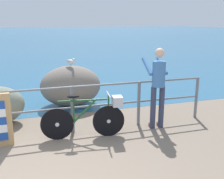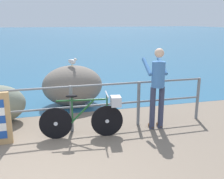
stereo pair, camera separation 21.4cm
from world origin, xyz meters
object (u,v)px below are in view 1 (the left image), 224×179
object	(u,v)px
breakwater_boulder_main	(71,86)
bicycle	(91,116)
seagull	(70,61)
person_at_railing	(158,84)

from	to	relation	value
breakwater_boulder_main	bicycle	bearing A→B (deg)	-87.97
seagull	bicycle	bearing A→B (deg)	-36.63
breakwater_boulder_main	seagull	xyz separation A→B (m)	(0.01, -0.09, 0.70)
bicycle	breakwater_boulder_main	bearing A→B (deg)	99.11
person_at_railing	breakwater_boulder_main	xyz separation A→B (m)	(-1.60, 2.14, -0.43)
bicycle	breakwater_boulder_main	distance (m)	2.23
bicycle	person_at_railing	size ratio (longest dim) A/B	0.95
person_at_railing	breakwater_boulder_main	world-z (taller)	person_at_railing
person_at_railing	seagull	distance (m)	2.61
bicycle	breakwater_boulder_main	size ratio (longest dim) A/B	1.01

